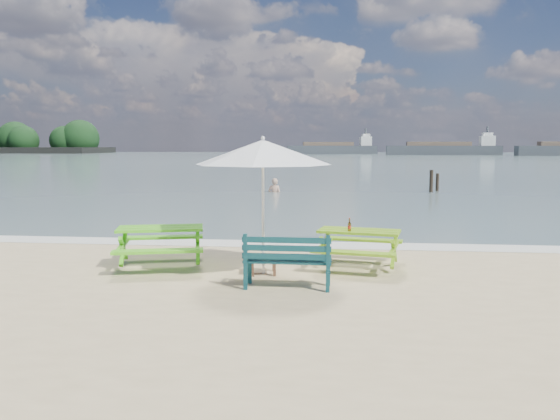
# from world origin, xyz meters

# --- Properties ---
(sea) EXTENTS (300.00, 300.00, 0.00)m
(sea) POSITION_xyz_m (0.00, 85.00, 0.00)
(sea) COLOR slate
(sea) RESTS_ON ground
(foam_strip) EXTENTS (22.00, 0.90, 0.01)m
(foam_strip) POSITION_xyz_m (0.00, 4.60, 0.01)
(foam_strip) COLOR silver
(foam_strip) RESTS_ON ground
(picnic_table_left) EXTENTS (1.98, 2.10, 0.76)m
(picnic_table_left) POSITION_xyz_m (-1.78, 2.07, 0.36)
(picnic_table_left) COLOR #4FBA1C
(picnic_table_left) RESTS_ON ground
(picnic_table_right) EXTENTS (1.79, 1.92, 0.72)m
(picnic_table_right) POSITION_xyz_m (1.96, 2.38, 0.34)
(picnic_table_right) COLOR #6C9E17
(picnic_table_right) RESTS_ON ground
(park_bench) EXTENTS (1.42, 0.50, 0.87)m
(park_bench) POSITION_xyz_m (0.76, 0.78, 0.27)
(park_bench) COLOR #0E363B
(park_bench) RESTS_ON ground
(side_table) EXTENTS (0.55, 0.55, 0.31)m
(side_table) POSITION_xyz_m (0.24, 1.69, 0.16)
(side_table) COLOR brown
(side_table) RESTS_ON ground
(patio_umbrella) EXTENTS (2.77, 2.77, 2.39)m
(patio_umbrella) POSITION_xyz_m (0.24, 1.69, 2.17)
(patio_umbrella) COLOR silver
(patio_umbrella) RESTS_ON ground
(beer_bottle) EXTENTS (0.06, 0.06, 0.24)m
(beer_bottle) POSITION_xyz_m (1.77, 2.23, 0.80)
(beer_bottle) COLOR #945F15
(beer_bottle) RESTS_ON picnic_table_right
(swimmer) EXTENTS (0.70, 0.51, 1.79)m
(swimmer) POSITION_xyz_m (-1.52, 18.63, -0.21)
(swimmer) COLOR tan
(swimmer) RESTS_ON ground
(mooring_pilings) EXTENTS (0.57, 0.77, 1.29)m
(mooring_pilings) POSITION_xyz_m (6.27, 19.68, 0.40)
(mooring_pilings) COLOR black
(mooring_pilings) RESTS_ON ground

